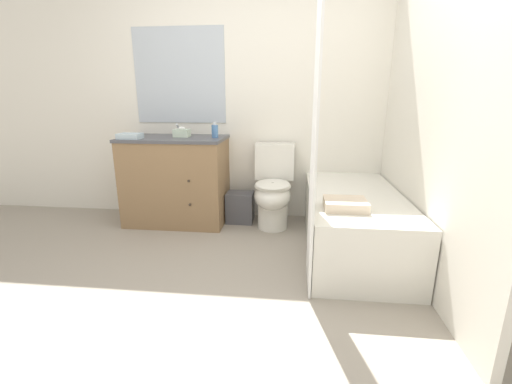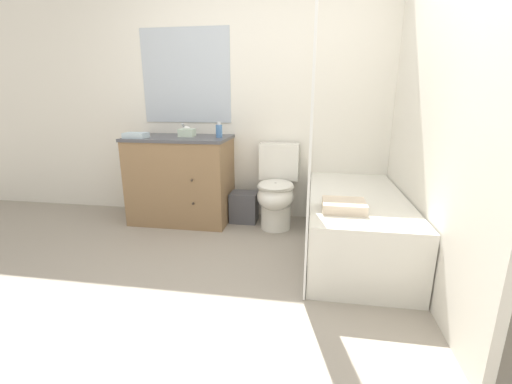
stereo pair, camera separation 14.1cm
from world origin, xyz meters
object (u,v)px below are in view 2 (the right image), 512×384
(toilet, at_px, (277,190))
(tissue_box, at_px, (187,132))
(sink_faucet, at_px, (186,131))
(bathtub, at_px, (355,223))
(soap_dispenser, at_px, (219,131))
(hand_towel_folded, at_px, (136,135))
(bath_towel_folded, at_px, (344,206))
(vanity_cabinet, at_px, (181,179))
(wastebasket, at_px, (244,207))

(toilet, height_order, tissue_box, tissue_box)
(sink_faucet, xyz_separation_m, toilet, (0.99, -0.23, -0.53))
(bathtub, xyz_separation_m, soap_dispenser, (-1.27, 0.49, 0.69))
(sink_faucet, height_order, soap_dispenser, soap_dispenser)
(hand_towel_folded, xyz_separation_m, bath_towel_folded, (1.91, -0.74, -0.37))
(bath_towel_folded, bearing_deg, toilet, 122.50)
(soap_dispenser, relative_size, hand_towel_folded, 0.72)
(vanity_cabinet, xyz_separation_m, hand_towel_folded, (-0.36, -0.19, 0.46))
(vanity_cabinet, bearing_deg, tissue_box, 16.50)
(vanity_cabinet, distance_m, sink_faucet, 0.50)
(wastebasket, bearing_deg, hand_towel_folded, -166.42)
(wastebasket, xyz_separation_m, hand_towel_folded, (-1.00, -0.24, 0.75))
(vanity_cabinet, height_order, bathtub, vanity_cabinet)
(vanity_cabinet, xyz_separation_m, toilet, (0.99, -0.04, -0.07))
(bath_towel_folded, bearing_deg, sink_faucet, 144.42)
(toilet, xyz_separation_m, hand_towel_folded, (-1.35, -0.15, 0.52))
(sink_faucet, height_order, hand_towel_folded, sink_faucet)
(toilet, height_order, bath_towel_folded, toilet)
(tissue_box, bearing_deg, vanity_cabinet, -163.50)
(toilet, relative_size, bath_towel_folded, 2.74)
(bathtub, xyz_separation_m, tissue_box, (-1.61, 0.53, 0.66))
(sink_faucet, relative_size, bath_towel_folded, 0.48)
(sink_faucet, xyz_separation_m, bath_towel_folded, (1.55, -1.11, -0.38))
(tissue_box, distance_m, soap_dispenser, 0.34)
(tissue_box, height_order, bath_towel_folded, tissue_box)
(tissue_box, relative_size, hand_towel_folded, 0.71)
(sink_faucet, distance_m, hand_towel_folded, 0.52)
(wastebasket, bearing_deg, soap_dispenser, -162.86)
(vanity_cabinet, height_order, wastebasket, vanity_cabinet)
(bathtub, distance_m, tissue_box, 1.82)
(tissue_box, xyz_separation_m, soap_dispenser, (0.34, -0.04, 0.03))
(vanity_cabinet, xyz_separation_m, sink_faucet, (-0.00, 0.19, 0.46))
(hand_towel_folded, bearing_deg, bathtub, -8.80)
(bathtub, bearing_deg, wastebasket, 151.88)
(sink_faucet, distance_m, bath_towel_folded, 1.94)
(bathtub, distance_m, wastebasket, 1.19)
(vanity_cabinet, height_order, hand_towel_folded, hand_towel_folded)
(tissue_box, bearing_deg, bathtub, -18.04)
(sink_faucet, height_order, tissue_box, sink_faucet)
(tissue_box, height_order, soap_dispenser, soap_dispenser)
(toilet, bearing_deg, vanity_cabinet, 177.74)
(tissue_box, relative_size, bath_towel_folded, 0.50)
(sink_faucet, xyz_separation_m, bathtub, (1.69, -0.69, -0.66))
(wastebasket, distance_m, soap_dispenser, 0.82)
(toilet, height_order, bathtub, toilet)
(toilet, distance_m, soap_dispenser, 0.80)
(vanity_cabinet, xyz_separation_m, bathtub, (1.69, -0.50, -0.20))
(vanity_cabinet, distance_m, toilet, 0.99)
(sink_faucet, relative_size, tissue_box, 0.96)
(toilet, bearing_deg, sink_faucet, 167.06)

